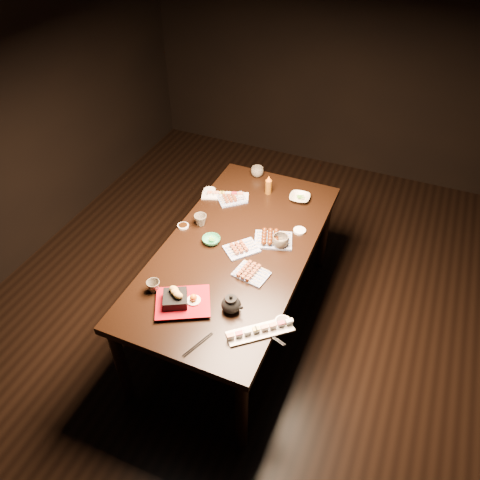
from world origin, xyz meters
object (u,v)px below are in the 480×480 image
(sushi_platter_far, at_px, (225,194))
(teacup_far_right, at_px, (257,172))
(yakitori_plate_left, at_px, (232,197))
(teacup_near_left, at_px, (154,286))
(sushi_platter_near, at_px, (260,330))
(teacup_mid_right, at_px, (280,241))
(tempura_tray, at_px, (182,298))
(yakitori_plate_right, at_px, (251,272))
(edamame_bowl_cream, at_px, (300,198))
(condiment_bottle, at_px, (269,185))
(teacup_far_left, at_px, (200,220))
(yakitori_plate_center, at_px, (242,247))
(edamame_bowl_green, at_px, (211,240))
(dining_table, at_px, (237,287))
(teapot, at_px, (231,303))

(sushi_platter_far, xyz_separation_m, teacup_far_right, (0.11, 0.34, 0.02))
(yakitori_plate_left, distance_m, teacup_near_left, 0.99)
(sushi_platter_near, distance_m, sushi_platter_far, 1.25)
(sushi_platter_far, relative_size, teacup_far_right, 3.54)
(teacup_near_left, height_order, teacup_mid_right, teacup_mid_right)
(sushi_platter_near, distance_m, tempura_tray, 0.47)
(tempura_tray, distance_m, teacup_near_left, 0.21)
(yakitori_plate_right, bearing_deg, edamame_bowl_cream, 97.70)
(teacup_near_left, relative_size, condiment_bottle, 0.53)
(sushi_platter_near, bearing_deg, yakitori_plate_left, 80.77)
(teacup_far_left, bearing_deg, sushi_platter_near, -44.52)
(sushi_platter_far, relative_size, teacup_far_left, 3.98)
(teacup_near_left, bearing_deg, teacup_far_left, 92.13)
(yakitori_plate_right, bearing_deg, condiment_bottle, 113.79)
(tempura_tray, bearing_deg, teacup_mid_right, 35.64)
(yakitori_plate_center, relative_size, teacup_near_left, 2.64)
(tempura_tray, height_order, teacup_far_right, tempura_tray)
(yakitori_plate_left, xyz_separation_m, edamame_bowl_cream, (0.45, 0.19, -0.01))
(edamame_bowl_green, xyz_separation_m, teacup_far_right, (-0.01, 0.84, 0.02))
(yakitori_plate_center, distance_m, teacup_near_left, 0.62)
(yakitori_plate_right, xyz_separation_m, teacup_mid_right, (0.07, 0.31, 0.02))
(edamame_bowl_cream, distance_m, tempura_tray, 1.25)
(teacup_far_left, distance_m, condiment_bottle, 0.60)
(teacup_far_right, bearing_deg, yakitori_plate_center, -75.11)
(dining_table, height_order, teacup_far_right, teacup_far_right)
(sushi_platter_far, bearing_deg, yakitori_plate_center, 105.22)
(teacup_mid_right, distance_m, teacup_far_right, 0.83)
(edamame_bowl_cream, height_order, tempura_tray, tempura_tray)
(yakitori_plate_center, relative_size, teacup_far_right, 2.16)
(edamame_bowl_cream, xyz_separation_m, teapot, (-0.04, -1.14, 0.04))
(sushi_platter_far, xyz_separation_m, yakitori_plate_center, (0.33, -0.48, 0.01))
(teacup_mid_right, bearing_deg, yakitori_plate_left, 145.39)
(teapot, bearing_deg, edamame_bowl_cream, 97.48)
(sushi_platter_near, bearing_deg, yakitori_plate_right, 78.07)
(yakitori_plate_center, bearing_deg, teacup_far_right, 56.56)
(sushi_platter_near, distance_m, edamame_bowl_cream, 1.23)
(teacup_near_left, distance_m, teacup_far_right, 1.36)
(sushi_platter_far, relative_size, condiment_bottle, 2.30)
(yakitori_plate_left, bearing_deg, teacup_mid_right, -76.08)
(dining_table, bearing_deg, tempura_tray, -110.70)
(yakitori_plate_left, bearing_deg, teacup_near_left, -134.82)
(tempura_tray, height_order, teapot, same)
(edamame_bowl_green, bearing_deg, teacup_far_left, 136.91)
(yakitori_plate_center, distance_m, tempura_tray, 0.56)
(sushi_platter_far, distance_m, teacup_far_right, 0.36)
(edamame_bowl_green, relative_size, teacup_near_left, 1.51)
(yakitori_plate_right, height_order, tempura_tray, tempura_tray)
(yakitori_plate_right, bearing_deg, teacup_far_left, 158.12)
(edamame_bowl_cream, distance_m, teacup_far_right, 0.43)
(teacup_mid_right, xyz_separation_m, teacup_far_right, (-0.44, 0.70, -0.00))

